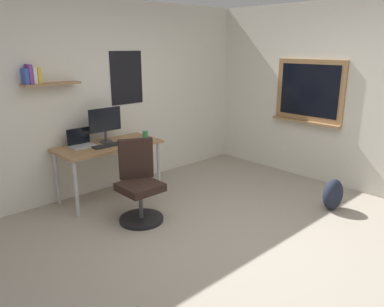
# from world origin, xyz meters

# --- Properties ---
(ground_plane) EXTENTS (5.20, 5.20, 0.00)m
(ground_plane) POSITION_xyz_m (0.00, 0.00, 0.00)
(ground_plane) COLOR #9E9384
(ground_plane) RESTS_ON ground
(wall_back) EXTENTS (5.00, 0.30, 2.60)m
(wall_back) POSITION_xyz_m (-0.01, 2.45, 1.30)
(wall_back) COLOR silver
(wall_back) RESTS_ON ground
(wall_right) EXTENTS (0.22, 5.00, 2.60)m
(wall_right) POSITION_xyz_m (2.45, 0.03, 1.30)
(wall_right) COLOR silver
(wall_right) RESTS_ON ground
(desk) EXTENTS (1.36, 0.64, 0.74)m
(desk) POSITION_xyz_m (-0.27, 2.05, 0.67)
(desk) COLOR #997047
(desk) RESTS_ON ground
(office_chair) EXTENTS (0.54, 0.56, 0.95)m
(office_chair) POSITION_xyz_m (-0.37, 1.24, 0.41)
(office_chair) COLOR black
(office_chair) RESTS_ON ground
(laptop) EXTENTS (0.31, 0.21, 0.23)m
(laptop) POSITION_xyz_m (-0.58, 2.20, 0.80)
(laptop) COLOR #ADAFB5
(laptop) RESTS_ON desk
(monitor_primary) EXTENTS (0.46, 0.17, 0.46)m
(monitor_primary) POSITION_xyz_m (-0.24, 2.15, 1.01)
(monitor_primary) COLOR #38383D
(monitor_primary) RESTS_ON desk
(keyboard) EXTENTS (0.37, 0.13, 0.02)m
(keyboard) POSITION_xyz_m (-0.34, 1.97, 0.75)
(keyboard) COLOR black
(keyboard) RESTS_ON desk
(computer_mouse) EXTENTS (0.10, 0.06, 0.03)m
(computer_mouse) POSITION_xyz_m (-0.06, 1.97, 0.76)
(computer_mouse) COLOR #262628
(computer_mouse) RESTS_ON desk
(coffee_mug) EXTENTS (0.08, 0.08, 0.09)m
(coffee_mug) POSITION_xyz_m (0.31, 2.02, 0.79)
(coffee_mug) COLOR #338C4C
(coffee_mug) RESTS_ON desk
(backpack) EXTENTS (0.32, 0.22, 0.40)m
(backpack) POSITION_xyz_m (1.56, -0.20, 0.20)
(backpack) COLOR #1E2333
(backpack) RESTS_ON ground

